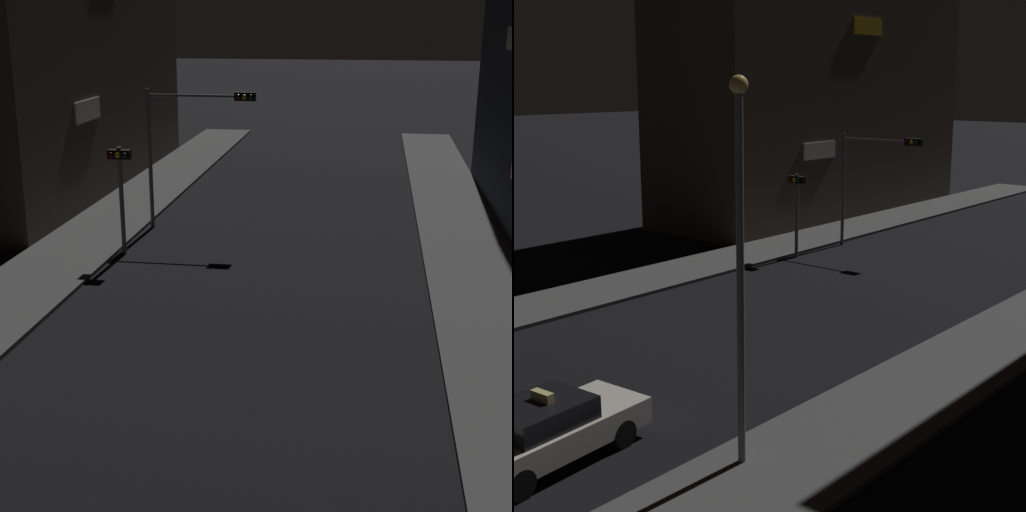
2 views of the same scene
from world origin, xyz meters
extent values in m
cube|color=#4C4C4C|center=(-7.07, 28.04, 0.07)|extent=(3.30, 60.07, 0.14)
cube|color=#4C4C4C|center=(7.07, 28.04, 0.07)|extent=(3.30, 60.07, 0.14)
cube|color=white|center=(-8.69, 34.36, 4.30)|extent=(0.08, 2.80, 0.90)
cylinder|color=slate|center=(-5.17, 31.58, 2.76)|extent=(0.16, 0.16, 5.53)
cylinder|color=slate|center=(-3.26, 31.58, 5.28)|extent=(3.82, 0.10, 0.10)
cube|color=black|center=(-1.35, 31.58, 5.28)|extent=(0.80, 0.28, 0.32)
sphere|color=#3F0C0C|center=(-1.60, 31.41, 5.28)|extent=(0.20, 0.20, 0.20)
sphere|color=yellow|center=(-1.35, 31.41, 5.28)|extent=(0.20, 0.20, 0.20)
sphere|color=#0C3319|center=(-1.11, 31.41, 5.28)|extent=(0.20, 0.20, 0.20)
cylinder|color=slate|center=(-5.17, 27.91, 1.93)|extent=(0.16, 0.16, 3.87)
cube|color=black|center=(-5.17, 27.91, 3.62)|extent=(0.80, 0.28, 0.32)
sphere|color=#3F0C0C|center=(-5.42, 27.74, 3.62)|extent=(0.20, 0.20, 0.20)
sphere|color=yellow|center=(-5.17, 27.74, 3.62)|extent=(0.20, 0.20, 0.20)
sphere|color=#0C3319|center=(-4.92, 27.74, 3.62)|extent=(0.20, 0.20, 0.20)
camera|label=1|loc=(3.55, 2.50, 8.29)|focal=54.01mm
camera|label=2|loc=(16.29, 0.64, 7.95)|focal=53.87mm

